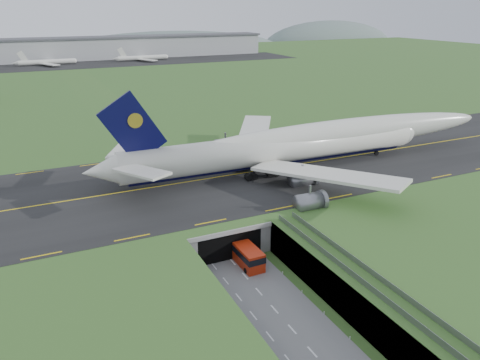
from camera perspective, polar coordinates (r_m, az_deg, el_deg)
ground at (r=77.61m, az=1.29°, el=-12.47°), size 900.00×900.00×0.00m
airfield_deck at (r=76.02m, az=1.31°, el=-10.57°), size 800.00×800.00×6.00m
trench_road at (r=72.09m, az=4.03°, el=-15.31°), size 12.00×75.00×0.20m
taxiway at (r=102.36m, az=-6.91°, el=-0.34°), size 800.00×44.00×0.18m
tunnel_portal at (r=89.32m, az=-3.48°, el=-5.36°), size 17.00×22.30×6.00m
guideway at (r=67.12m, az=17.68°, el=-13.96°), size 3.00×53.00×7.05m
jumbo_jet at (r=111.44m, az=7.99°, el=4.46°), size 104.50×65.41×21.64m
shuttle_tram at (r=81.73m, az=0.76°, el=-9.09°), size 3.40×8.51×3.43m
cargo_terminal at (r=359.93m, az=-21.15°, el=14.66°), size 320.00×67.00×15.60m
distant_hills at (r=499.25m, az=-14.70°, el=14.52°), size 700.00×91.00×60.00m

